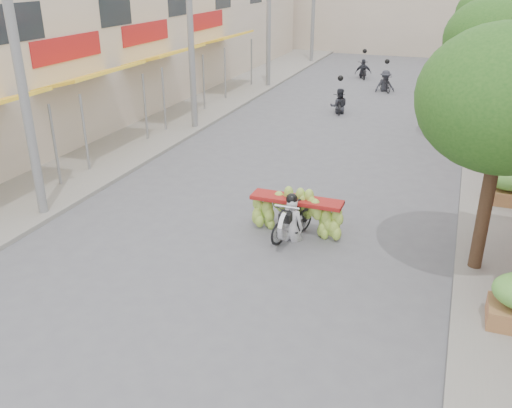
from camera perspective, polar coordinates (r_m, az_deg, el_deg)
The scene contains 18 objects.
ground at distance 10.58m, azimuth -9.37°, elevation -12.03°, with size 120.00×120.00×0.00m, color #545459.
sidewalk_left at distance 25.85m, azimuth -6.64°, elevation 10.02°, with size 4.00×60.00×0.12m, color gray.
shophouse_row_left at distance 27.15m, azimuth -17.79°, elevation 16.06°, with size 9.77×40.00×6.00m.
far_building at distance 45.62m, azimuth 15.82°, elevation 19.62°, with size 20.00×6.00×7.00m, color #C0AD97.
utility_pole_near at distance 14.49m, azimuth -23.77°, elevation 13.48°, with size 0.60×0.24×8.00m.
utility_pole_mid at distance 21.83m, azimuth -6.93°, elevation 18.06°, with size 0.60×0.24×8.00m.
utility_pole_far at distance 30.09m, azimuth 1.35°, elevation 19.74°, with size 0.60×0.24×8.00m.
utility_pole_back at distance 38.68m, azimuth 6.09°, elevation 20.51°, with size 0.60×0.24×8.00m.
street_tree_near at distance 11.59m, azimuth 24.76°, elevation 9.94°, with size 3.40×3.40×5.25m.
street_tree_mid at distance 21.46m, azimuth 23.69°, elevation 15.59°, with size 3.40×3.40×5.25m.
street_tree_far at distance 33.41m, azimuth 23.23°, elevation 17.94°, with size 3.40×3.40×5.25m.
produce_crate_mid at distance 16.33m, azimuth 25.16°, elevation 2.05°, with size 1.20×0.88×1.16m.
produce_crate_far at distance 23.99m, azimuth 24.29°, elevation 8.62°, with size 1.20×0.88×1.16m.
banana_motorbike at distance 13.20m, azimuth 4.02°, elevation -0.68°, with size 2.27×1.82×2.02m.
pedestrian at distance 21.22m, azimuth 23.35°, elevation 7.68°, with size 0.91×0.66×1.66m.
bg_motorbike_a at distance 25.08m, azimuth 8.78°, elevation 11.18°, with size 0.89×1.48×1.95m.
bg_motorbike_b at distance 30.07m, azimuth 13.51°, elevation 13.05°, with size 1.19×1.54×1.95m.
bg_motorbike_c at distance 33.63m, azimuth 11.27°, elevation 14.19°, with size 1.08×1.71×1.95m.
Camera 1 is at (4.56, -7.32, 6.13)m, focal length 38.00 mm.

